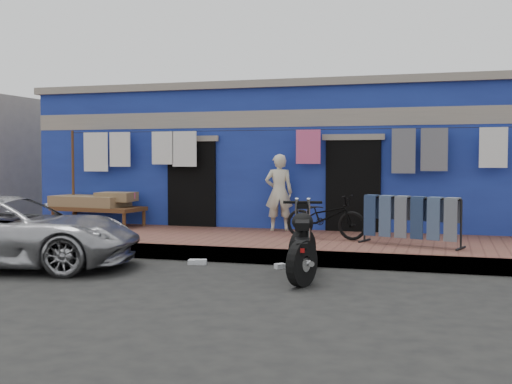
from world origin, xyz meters
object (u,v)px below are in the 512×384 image
Objects in this scene: jeans_rack at (411,220)px; charpoy at (98,210)px; motorcycle at (302,240)px; seated_person at (279,192)px; car at (9,230)px; bicycle at (326,212)px.

charpoy is at bearing 169.00° from jeans_rack.
jeans_rack is at bearing -11.00° from charpoy.
jeans_rack reaches higher than motorcycle.
seated_person reaches higher than charpoy.
car is at bearing 34.79° from seated_person.
seated_person is at bearing 58.82° from bicycle.
bicycle is at bearing -9.04° from charpoy.
motorcycle is 0.97× the size of jeans_rack.
jeans_rack is (6.74, -1.31, 0.08)m from charpoy.
seated_person is at bearing -52.97° from car.
charpoy is (-4.03, -0.21, -0.43)m from seated_person.
car is 5.30m from seated_person.
car reaches higher than jeans_rack.
charpoy is at bearing 91.65° from bicycle.
seated_person reaches higher than bicycle.
bicycle is at bearing 80.79° from motorcycle.
motorcycle is (4.62, 0.47, -0.05)m from car.
bicycle is (4.48, 3.06, 0.16)m from car.
seated_person is 1.59m from bicycle.
jeans_rack is at bearing 134.38° from seated_person.
charpoy is (-0.71, 3.89, 0.02)m from car.
car is at bearing -156.84° from jeans_rack.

